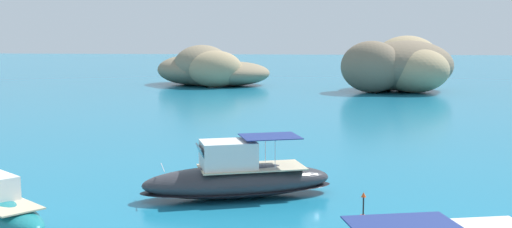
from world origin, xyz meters
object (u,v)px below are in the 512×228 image
object	(u,v)px
islet_small	(208,69)
islet_large	(400,67)
channel_buoy	(363,220)
motorboat_charcoal	(237,178)

from	to	relation	value
islet_small	islet_large	bearing A→B (deg)	-12.58
islet_large	channel_buoy	distance (m)	60.53
islet_small	channel_buoy	bearing A→B (deg)	-74.83
islet_large	channel_buoy	world-z (taller)	islet_large
islet_small	motorboat_charcoal	size ratio (longest dim) A/B	2.18
channel_buoy	islet_large	bearing A→B (deg)	81.46
islet_large	motorboat_charcoal	world-z (taller)	islet_large
motorboat_charcoal	channel_buoy	bearing A→B (deg)	-36.83
motorboat_charcoal	islet_small	bearing A→B (deg)	101.20
islet_large	channel_buoy	bearing A→B (deg)	-98.54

